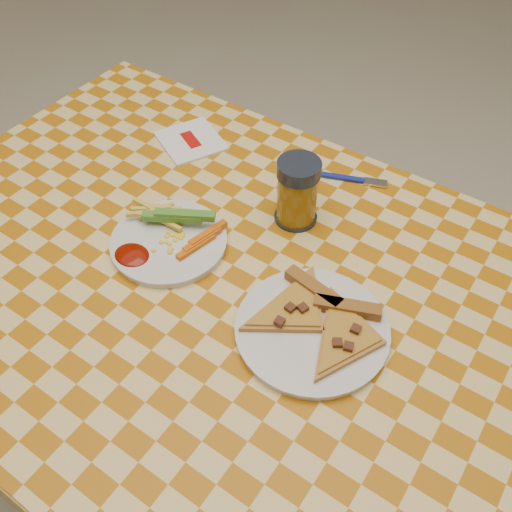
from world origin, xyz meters
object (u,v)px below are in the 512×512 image
object	(u,v)px
plate_right	(312,330)
drink_glass	(297,192)
table	(222,304)
plate_left	(169,243)

from	to	relation	value
plate_right	drink_glass	bearing A→B (deg)	127.40
table	drink_glass	size ratio (longest dim) A/B	9.89
plate_left	drink_glass	distance (m)	0.25
table	drink_glass	bearing A→B (deg)	82.02
plate_right	plate_left	bearing A→B (deg)	176.50
table	plate_left	bearing A→B (deg)	175.45
plate_right	table	bearing A→B (deg)	177.19
plate_left	plate_right	size ratio (longest dim) A/B	0.86
plate_left	plate_right	world-z (taller)	same
plate_right	drink_glass	size ratio (longest dim) A/B	1.83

